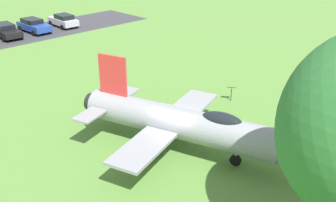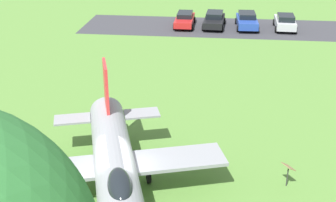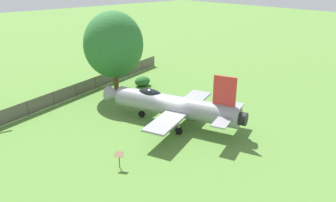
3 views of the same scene
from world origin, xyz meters
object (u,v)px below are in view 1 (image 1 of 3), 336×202
parked_car_silver (63,20)px  parked_car_black (6,30)px  display_jet (185,124)px  parked_car_blue (34,25)px  info_plaque (232,89)px

parked_car_silver → parked_car_black: size_ratio=0.92×
parked_car_black → parked_car_silver: bearing=92.1°
display_jet → parked_car_silver: 31.84m
display_jet → parked_car_blue: display_jet is taller
parked_car_silver → parked_car_black: 7.10m
parked_car_blue → parked_car_black: 3.31m
info_plaque → parked_car_black: bearing=101.2°
parked_car_black → parked_car_blue: bearing=93.3°
display_jet → parked_car_black: bearing=156.0°
parked_car_silver → parked_car_blue: size_ratio=0.90×
display_jet → parked_car_blue: bearing=149.9°
display_jet → parked_car_silver: display_jet is taller
display_jet → parked_car_black: size_ratio=2.62×
parked_car_silver → parked_car_black: parked_car_silver is taller
display_jet → parked_car_black: display_jet is taller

